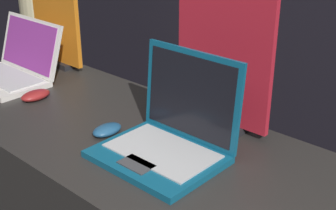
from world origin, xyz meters
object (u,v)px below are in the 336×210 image
object	(u,v)px
laptop_front	(13,66)
promo_stand_middle	(223,63)
mouse_front	(36,95)
promo_stand_front	(56,19)
person_bystander	(54,54)
mouse_middle	(107,130)
laptop_middle	(171,132)

from	to	relation	value
laptop_front	promo_stand_middle	bearing A→B (deg)	13.94
mouse_front	promo_stand_front	bearing A→B (deg)	131.12
mouse_front	promo_stand_middle	world-z (taller)	promo_stand_middle
promo_stand_front	person_bystander	size ratio (longest dim) A/B	0.27
mouse_middle	promo_stand_middle	xyz separation A→B (m)	(0.23, 0.30, 0.20)
promo_stand_front	laptop_middle	size ratio (longest dim) A/B	1.27
mouse_middle	person_bystander	xyz separation A→B (m)	(-1.18, 0.60, -0.14)
person_bystander	promo_stand_middle	bearing A→B (deg)	-12.37
mouse_front	promo_stand_front	size ratio (longest dim) A/B	0.26
laptop_front	promo_stand_front	bearing A→B (deg)	90.00
mouse_front	mouse_middle	xyz separation A→B (m)	(0.42, -0.01, -0.00)
promo_stand_middle	laptop_front	bearing A→B (deg)	-166.06
laptop_front	promo_stand_middle	world-z (taller)	promo_stand_middle
promo_stand_front	laptop_middle	distance (m)	0.95
mouse_front	laptop_middle	xyz separation A→B (m)	(0.65, 0.04, 0.05)
promo_stand_middle	laptop_middle	bearing A→B (deg)	-90.00
mouse_front	person_bystander	bearing A→B (deg)	141.78
promo_stand_middle	person_bystander	xyz separation A→B (m)	(-1.41, 0.31, -0.34)
promo_stand_front	promo_stand_middle	xyz separation A→B (m)	(0.91, -0.01, 0.01)
promo_stand_front	promo_stand_middle	world-z (taller)	promo_stand_middle
mouse_front	promo_stand_middle	distance (m)	0.74
mouse_front	mouse_middle	world-z (taller)	mouse_front
laptop_front	laptop_middle	size ratio (longest dim) A/B	1.10
promo_stand_front	mouse_front	bearing A→B (deg)	-48.88
laptop_front	laptop_middle	bearing A→B (deg)	-1.35
mouse_middle	person_bystander	world-z (taller)	person_bystander
laptop_front	promo_stand_middle	xyz separation A→B (m)	(0.91, 0.22, 0.16)
laptop_front	person_bystander	size ratio (longest dim) A/B	0.23
promo_stand_front	mouse_middle	size ratio (longest dim) A/B	4.24
laptop_middle	promo_stand_middle	bearing A→B (deg)	90.00
laptop_front	promo_stand_front	world-z (taller)	promo_stand_front
person_bystander	laptop_front	bearing A→B (deg)	-46.76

